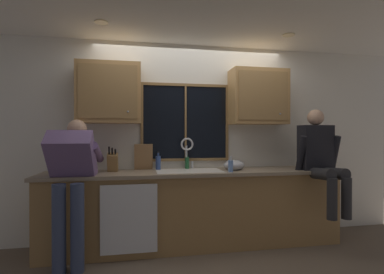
{
  "coord_description": "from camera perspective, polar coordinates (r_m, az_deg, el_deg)",
  "views": [
    {
      "loc": [
        -0.67,
        -3.71,
        1.36
      ],
      "look_at": [
        -0.04,
        -0.3,
        1.33
      ],
      "focal_mm": 26.59,
      "sensor_mm": 36.0,
      "label": 1
    }
  ],
  "objects": [
    {
      "name": "sink",
      "position": [
        3.51,
        -0.56,
        -8.39
      ],
      "size": [
        0.8,
        0.46,
        0.21
      ],
      "color": "white",
      "rests_on": "lower_cabinet_run"
    },
    {
      "name": "mixing_bowl",
      "position": [
        3.63,
        8.43,
        -5.6
      ],
      "size": [
        0.26,
        0.26,
        0.13
      ],
      "primitive_type": "ellipsoid",
      "color": "#B7B7BC",
      "rests_on": "countertop"
    },
    {
      "name": "ceiling_downlight_left",
      "position": [
        3.35,
        -17.73,
        21.09
      ],
      "size": [
        0.14,
        0.14,
        0.01
      ],
      "primitive_type": "cylinder",
      "color": "#FFEAB2"
    },
    {
      "name": "ceiling_downlight_right",
      "position": [
        3.76,
        18.82,
        18.79
      ],
      "size": [
        0.14,
        0.14,
        0.01
      ],
      "primitive_type": "cylinder",
      "color": "#FFEAB2"
    },
    {
      "name": "window_frame_right",
      "position": [
        3.88,
        7.03,
        2.88
      ],
      "size": [
        0.04,
        0.02,
        0.95
      ],
      "primitive_type": "cube",
      "color": "olive"
    },
    {
      "name": "back_wall",
      "position": [
        3.83,
        -0.33,
        -0.83
      ],
      "size": [
        5.96,
        0.12,
        2.55
      ],
      "primitive_type": "cube",
      "color": "silver",
      "rests_on": "floor"
    },
    {
      "name": "window_frame_bottom",
      "position": [
        3.76,
        -1.3,
        -4.56
      ],
      "size": [
        1.17,
        0.02,
        0.04
      ],
      "primitive_type": "cube",
      "color": "olive"
    },
    {
      "name": "faucet",
      "position": [
        3.65,
        -0.93,
        -2.49
      ],
      "size": [
        0.18,
        0.09,
        0.4
      ],
      "color": "silver",
      "rests_on": "countertop"
    },
    {
      "name": "cutting_board",
      "position": [
        3.64,
        -9.71,
        -3.96
      ],
      "size": [
        0.23,
        0.09,
        0.33
      ],
      "primitive_type": "cube",
      "rotation": [
        0.21,
        0.0,
        0.0
      ],
      "color": "#997047",
      "rests_on": "countertop"
    },
    {
      "name": "bottle_green_glass",
      "position": [
        3.62,
        -6.81,
        -5.07
      ],
      "size": [
        0.06,
        0.06,
        0.23
      ],
      "color": "#334C8C",
      "rests_on": "countertop"
    },
    {
      "name": "bottle_tall_clear",
      "position": [
        3.7,
        -1.0,
        -5.11
      ],
      "size": [
        0.05,
        0.05,
        0.2
      ],
      "color": "#1E592D",
      "rests_on": "countertop"
    },
    {
      "name": "dishwasher_front",
      "position": [
        3.24,
        -12.48,
        -15.76
      ],
      "size": [
        0.6,
        0.02,
        0.74
      ],
      "primitive_type": "cube",
      "color": "white"
    },
    {
      "name": "window_frame_top",
      "position": [
        3.8,
        -1.3,
        10.41
      ],
      "size": [
        1.17,
        0.02,
        0.04
      ],
      "primitive_type": "cube",
      "color": "olive"
    },
    {
      "name": "countertop",
      "position": [
        3.5,
        0.73,
        -7.12
      ],
      "size": [
        3.62,
        0.62,
        0.04
      ],
      "primitive_type": "cube",
      "color": "gray",
      "rests_on": "lower_cabinet_run"
    },
    {
      "name": "upper_cabinet_left",
      "position": [
        3.6,
        -16.2,
        8.41
      ],
      "size": [
        0.74,
        0.36,
        0.72
      ],
      "color": "#B2844C"
    },
    {
      "name": "knife_block",
      "position": [
        3.53,
        -15.63,
        -4.96
      ],
      "size": [
        0.12,
        0.18,
        0.32
      ],
      "color": "olive",
      "rests_on": "countertop"
    },
    {
      "name": "person_sitting_on_counter",
      "position": [
        3.83,
        24.36,
        -3.43
      ],
      "size": [
        0.54,
        0.6,
        1.26
      ],
      "color": "#262628",
      "rests_on": "countertop"
    },
    {
      "name": "person_standing",
      "position": [
        3.22,
        -22.95,
        -6.9
      ],
      "size": [
        0.53,
        0.7,
        1.53
      ],
      "color": "#384260",
      "rests_on": "floor"
    },
    {
      "name": "window_glass",
      "position": [
        3.76,
        -1.32,
        2.96
      ],
      "size": [
        1.1,
        0.02,
        0.95
      ],
      "primitive_type": "cube",
      "color": "black"
    },
    {
      "name": "lower_cabinet_run",
      "position": [
        3.61,
        0.67,
        -14.34
      ],
      "size": [
        3.56,
        0.58,
        0.88
      ],
      "primitive_type": "cube",
      "color": "#A07744",
      "rests_on": "floor"
    },
    {
      "name": "window_mullion_center",
      "position": [
        3.74,
        -1.29,
        2.97
      ],
      "size": [
        0.02,
        0.02,
        0.95
      ],
      "primitive_type": "cube",
      "color": "olive"
    },
    {
      "name": "upper_cabinet_right",
      "position": [
        3.9,
        13.15,
        7.8
      ],
      "size": [
        0.74,
        0.36,
        0.72
      ],
      "color": "#B2844C"
    },
    {
      "name": "soap_dispenser",
      "position": [
        3.41,
        7.76,
        -5.74
      ],
      "size": [
        0.06,
        0.07,
        0.19
      ],
      "color": "#668CCC",
      "rests_on": "countertop"
    },
    {
      "name": "window_frame_left",
      "position": [
        3.7,
        -10.02,
        2.99
      ],
      "size": [
        0.03,
        0.02,
        0.95
      ],
      "primitive_type": "cube",
      "color": "olive"
    }
  ]
}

